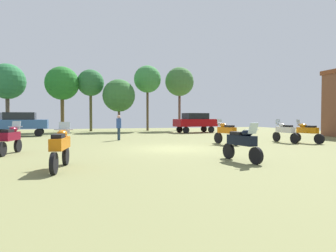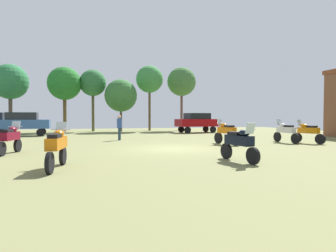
# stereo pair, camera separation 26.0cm
# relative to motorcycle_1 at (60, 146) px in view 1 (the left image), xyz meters

# --- Properties ---
(ground_plane) EXTENTS (44.00, 52.00, 0.02)m
(ground_plane) POSITION_rel_motorcycle_1_xyz_m (5.09, 4.56, -0.74)
(ground_plane) COLOR olive
(motorcycle_1) EXTENTS (0.65, 2.27, 1.47)m
(motorcycle_1) POSITION_rel_motorcycle_1_xyz_m (0.00, 0.00, 0.00)
(motorcycle_1) COLOR black
(motorcycle_1) RESTS_ON ground
(motorcycle_5) EXTENTS (0.83, 2.05, 1.45)m
(motorcycle_5) POSITION_rel_motorcycle_1_xyz_m (13.92, 5.23, -0.01)
(motorcycle_5) COLOR black
(motorcycle_5) RESTS_ON ground
(motorcycle_6) EXTENTS (0.62, 2.24, 1.47)m
(motorcycle_6) POSITION_rel_motorcycle_1_xyz_m (12.88, 5.95, -0.00)
(motorcycle_6) COLOR black
(motorcycle_6) RESTS_ON ground
(motorcycle_7) EXTENTS (0.70, 2.06, 1.45)m
(motorcycle_7) POSITION_rel_motorcycle_1_xyz_m (-2.42, 4.38, -0.02)
(motorcycle_7) COLOR black
(motorcycle_7) RESTS_ON ground
(motorcycle_8) EXTENTS (0.69, 2.10, 1.44)m
(motorcycle_8) POSITION_rel_motorcycle_1_xyz_m (6.27, -0.17, -0.02)
(motorcycle_8) COLOR black
(motorcycle_8) RESTS_ON ground
(motorcycle_9) EXTENTS (0.77, 2.15, 1.50)m
(motorcycle_9) POSITION_rel_motorcycle_1_xyz_m (8.74, 5.86, 0.01)
(motorcycle_9) COLOR black
(motorcycle_9) RESTS_ON ground
(car_2) EXTENTS (4.40, 2.05, 2.00)m
(car_2) POSITION_rel_motorcycle_1_xyz_m (-4.62, 17.04, 0.44)
(car_2) COLOR black
(car_2) RESTS_ON ground
(car_3) EXTENTS (4.52, 2.43, 2.00)m
(car_3) POSITION_rel_motorcycle_1_xyz_m (11.50, 18.06, 0.44)
(car_3) COLOR black
(car_3) RESTS_ON ground
(person_1) EXTENTS (0.45, 0.45, 1.75)m
(person_1) POSITION_rel_motorcycle_1_xyz_m (2.92, 10.55, 0.30)
(person_1) COLOR #203347
(person_1) RESTS_ON ground
(tree_3) EXTENTS (2.95, 2.95, 6.89)m
(tree_3) POSITION_rel_motorcycle_1_xyz_m (1.20, 23.74, 4.64)
(tree_3) COLOR #4C4828
(tree_3) RESTS_ON ground
(tree_4) EXTENTS (3.59, 3.59, 7.03)m
(tree_4) POSITION_rel_motorcycle_1_xyz_m (-1.77, 23.46, 4.47)
(tree_4) COLOR brown
(tree_4) RESTS_ON ground
(tree_5) EXTENTS (3.56, 3.56, 5.73)m
(tree_5) POSITION_rel_motorcycle_1_xyz_m (4.17, 22.31, 3.22)
(tree_5) COLOR brown
(tree_5) RESTS_ON ground
(tree_6) EXTENTS (3.14, 3.14, 7.57)m
(tree_6) POSITION_rel_motorcycle_1_xyz_m (7.59, 23.39, 5.23)
(tree_6) COLOR brown
(tree_6) RESTS_ON ground
(tree_7) EXTENTS (3.44, 3.44, 7.56)m
(tree_7) POSITION_rel_motorcycle_1_xyz_m (11.53, 23.45, 5.08)
(tree_7) COLOR brown
(tree_7) RESTS_ON ground
(tree_8) EXTENTS (3.51, 3.51, 6.91)m
(tree_8) POSITION_rel_motorcycle_1_xyz_m (-6.84, 22.40, 4.38)
(tree_8) COLOR brown
(tree_8) RESTS_ON ground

